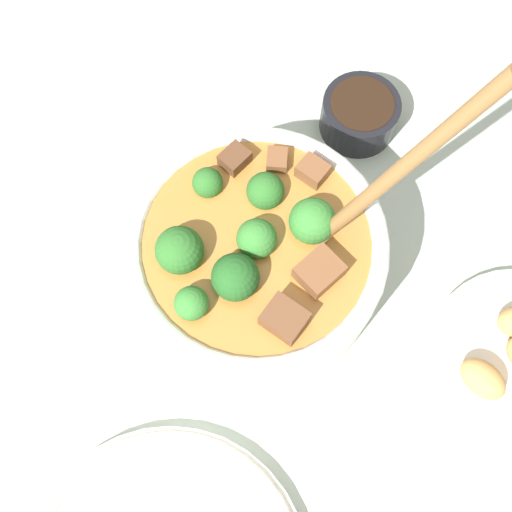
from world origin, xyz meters
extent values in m
plane|color=#ADBCAD|center=(0.00, 0.00, 0.00)|extent=(4.00, 4.00, 0.00)
cylinder|color=white|center=(0.00, 0.00, 0.05)|extent=(0.23, 0.23, 0.10)
torus|color=white|center=(0.00, 0.00, 0.10)|extent=(0.23, 0.23, 0.02)
cylinder|color=#B27533|center=(0.00, 0.00, 0.07)|extent=(0.20, 0.20, 0.06)
sphere|color=#2D6B28|center=(0.05, -0.01, 0.11)|extent=(0.03, 0.03, 0.03)
cylinder|color=#6B9956|center=(0.05, -0.01, 0.09)|extent=(0.01, 0.01, 0.01)
sphere|color=#387F33|center=(0.00, 0.00, 0.11)|extent=(0.03, 0.03, 0.03)
cylinder|color=#6B9956|center=(0.00, 0.00, 0.09)|extent=(0.01, 0.01, 0.02)
sphere|color=#2D6B28|center=(-0.01, 0.06, 0.12)|extent=(0.04, 0.04, 0.04)
cylinder|color=#6B9956|center=(-0.01, 0.06, 0.09)|extent=(0.01, 0.01, 0.02)
sphere|color=#387F33|center=(-0.06, 0.05, 0.12)|extent=(0.03, 0.03, 0.03)
cylinder|color=#6B9956|center=(-0.06, 0.05, 0.09)|extent=(0.01, 0.01, 0.01)
sphere|color=#235B23|center=(-0.04, 0.02, 0.12)|extent=(0.04, 0.04, 0.04)
cylinder|color=#6B9956|center=(-0.04, 0.02, 0.09)|extent=(0.01, 0.01, 0.02)
sphere|color=#387F33|center=(0.02, -0.05, 0.12)|extent=(0.04, 0.04, 0.04)
cylinder|color=#6B9956|center=(0.02, -0.05, 0.09)|extent=(0.01, 0.01, 0.02)
sphere|color=#2D6B28|center=(0.05, 0.04, 0.11)|extent=(0.03, 0.03, 0.03)
cylinder|color=#6B9956|center=(0.05, 0.04, 0.09)|extent=(0.01, 0.01, 0.01)
cube|color=brown|center=(-0.03, -0.05, 0.11)|extent=(0.05, 0.05, 0.03)
cube|color=brown|center=(0.08, -0.02, 0.11)|extent=(0.02, 0.02, 0.02)
cube|color=brown|center=(0.06, -0.05, 0.11)|extent=(0.03, 0.03, 0.02)
cube|color=brown|center=(-0.07, -0.02, 0.11)|extent=(0.04, 0.04, 0.02)
cube|color=brown|center=(0.08, 0.02, 0.11)|extent=(0.03, 0.03, 0.02)
ellipsoid|color=olive|center=(0.01, -0.06, 0.10)|extent=(0.04, 0.03, 0.01)
cylinder|color=olive|center=(0.01, -0.10, 0.21)|extent=(0.03, 0.10, 0.22)
cylinder|color=black|center=(0.18, -0.11, 0.02)|extent=(0.08, 0.08, 0.04)
cylinder|color=black|center=(0.18, -0.11, 0.04)|extent=(0.07, 0.07, 0.02)
ellipsoid|color=tan|center=(-0.10, -0.21, 0.03)|extent=(0.05, 0.05, 0.03)
camera|label=1|loc=(-0.20, 0.00, 0.61)|focal=45.00mm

